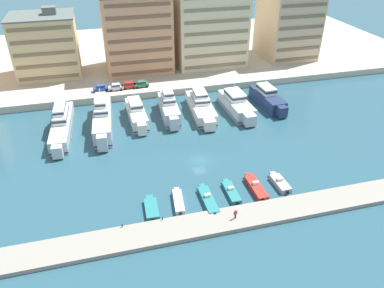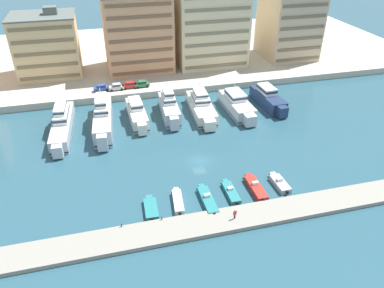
% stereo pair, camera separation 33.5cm
% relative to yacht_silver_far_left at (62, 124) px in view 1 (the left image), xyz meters
% --- Properties ---
extents(ground_plane, '(400.00, 400.00, 0.00)m').
position_rel_yacht_silver_far_left_xyz_m(ground_plane, '(27.07, -19.14, -2.18)').
color(ground_plane, '#285160').
extents(quay_promenade, '(180.00, 70.00, 1.89)m').
position_rel_yacht_silver_far_left_xyz_m(quay_promenade, '(27.07, 48.23, -1.24)').
color(quay_promenade, '#BCB29E').
rests_on(quay_promenade, ground).
extents(pier_dock, '(120.00, 5.29, 0.77)m').
position_rel_yacht_silver_far_left_xyz_m(pier_dock, '(27.07, -37.37, -1.80)').
color(pier_dock, gray).
rests_on(pier_dock, ground).
extents(yacht_silver_far_left, '(4.98, 22.81, 7.90)m').
position_rel_yacht_silver_far_left_xyz_m(yacht_silver_far_left, '(0.00, 0.00, 0.00)').
color(yacht_silver_far_left, silver).
rests_on(yacht_silver_far_left, ground).
extents(yacht_silver_left, '(5.25, 22.47, 8.74)m').
position_rel_yacht_silver_far_left_xyz_m(yacht_silver_left, '(9.10, 0.04, 0.39)').
color(yacht_silver_left, silver).
rests_on(yacht_silver_left, ground).
extents(yacht_ivory_mid_left, '(4.08, 16.24, 6.53)m').
position_rel_yacht_silver_far_left_xyz_m(yacht_ivory_mid_left, '(17.13, 1.45, -0.28)').
color(yacht_ivory_mid_left, silver).
rests_on(yacht_ivory_mid_left, ground).
extents(yacht_silver_center_left, '(4.38, 16.22, 8.21)m').
position_rel_yacht_silver_far_left_xyz_m(yacht_silver_center_left, '(25.11, 1.71, 0.18)').
color(yacht_silver_center_left, silver).
rests_on(yacht_silver_center_left, ground).
extents(yacht_ivory_center, '(5.68, 19.12, 7.36)m').
position_rel_yacht_silver_far_left_xyz_m(yacht_ivory_center, '(33.06, 1.05, -0.17)').
color(yacht_ivory_center, silver).
rests_on(yacht_ivory_center, ground).
extents(yacht_silver_center_right, '(5.31, 17.53, 6.62)m').
position_rel_yacht_silver_far_left_xyz_m(yacht_silver_center_right, '(42.08, -0.12, -0.25)').
color(yacht_silver_center_right, silver).
rests_on(yacht_silver_center_right, ground).
extents(yacht_navy_mid_right, '(4.90, 16.20, 6.67)m').
position_rel_yacht_silver_far_left_xyz_m(yacht_navy_mid_right, '(51.13, 1.24, -0.23)').
color(yacht_navy_mid_right, navy).
rests_on(yacht_navy_mid_right, ground).
extents(motorboat_teal_far_left, '(2.41, 6.28, 0.83)m').
position_rel_yacht_silver_far_left_xyz_m(motorboat_teal_far_left, '(15.16, -31.38, -1.80)').
color(motorboat_teal_far_left, teal).
rests_on(motorboat_teal_far_left, ground).
extents(motorboat_white_left, '(2.21, 6.84, 0.99)m').
position_rel_yacht_silver_far_left_xyz_m(motorboat_white_left, '(19.93, -30.95, -1.69)').
color(motorboat_white_left, white).
rests_on(motorboat_white_left, ground).
extents(motorboat_teal_mid_left, '(1.93, 8.31, 1.48)m').
position_rel_yacht_silver_far_left_xyz_m(motorboat_teal_mid_left, '(24.98, -31.83, -1.69)').
color(motorboat_teal_mid_left, teal).
rests_on(motorboat_teal_mid_left, ground).
extents(motorboat_teal_center_left, '(1.85, 6.93, 1.28)m').
position_rel_yacht_silver_far_left_xyz_m(motorboat_teal_center_left, '(29.63, -30.70, -1.76)').
color(motorboat_teal_center_left, teal).
rests_on(motorboat_teal_center_left, ground).
extents(motorboat_red_center, '(1.96, 7.99, 1.61)m').
position_rel_yacht_silver_far_left_xyz_m(motorboat_red_center, '(34.32, -30.78, -1.63)').
color(motorboat_red_center, red).
rests_on(motorboat_red_center, ground).
extents(motorboat_grey_center_right, '(2.20, 6.22, 1.56)m').
position_rel_yacht_silver_far_left_xyz_m(motorboat_grey_center_right, '(39.13, -30.66, -1.66)').
color(motorboat_grey_center_right, '#9EA3A8').
rests_on(motorboat_grey_center_right, ground).
extents(car_blue_far_left, '(4.23, 2.20, 1.80)m').
position_rel_yacht_silver_far_left_xyz_m(car_blue_far_left, '(9.64, 17.15, 0.68)').
color(car_blue_far_left, '#28428E').
rests_on(car_blue_far_left, quay_promenade).
extents(car_silver_left, '(4.13, 1.98, 1.80)m').
position_rel_yacht_silver_far_left_xyz_m(car_silver_left, '(13.62, 16.78, 0.68)').
color(car_silver_left, '#B7BCC1').
rests_on(car_silver_left, quay_promenade).
extents(car_red_mid_left, '(4.24, 2.23, 1.80)m').
position_rel_yacht_silver_far_left_xyz_m(car_red_mid_left, '(17.18, 17.18, 0.68)').
color(car_red_mid_left, red).
rests_on(car_red_mid_left, quay_promenade).
extents(car_green_center_left, '(4.20, 2.12, 1.80)m').
position_rel_yacht_silver_far_left_xyz_m(car_green_center_left, '(20.59, 17.09, 0.68)').
color(car_green_center_left, '#2D6642').
rests_on(car_green_center_left, quay_promenade).
extents(apartment_block_left, '(17.79, 14.62, 19.20)m').
position_rel_yacht_silver_far_left_xyz_m(apartment_block_left, '(-3.88, 33.81, 8.36)').
color(apartment_block_left, '#E0BC84').
rests_on(apartment_block_left, quay_promenade).
extents(apartment_block_mid_left, '(19.60, 17.10, 24.20)m').
position_rel_yacht_silver_far_left_xyz_m(apartment_block_mid_left, '(22.05, 32.61, 10.85)').
color(apartment_block_mid_left, tan).
rests_on(apartment_block_mid_left, quay_promenade).
extents(apartment_block_center_left, '(21.43, 16.03, 28.56)m').
position_rel_yacht_silver_far_left_xyz_m(apartment_block_center_left, '(44.25, 31.86, 13.03)').
color(apartment_block_center_left, beige).
rests_on(apartment_block_center_left, quay_promenade).
extents(apartment_block_center, '(16.25, 17.50, 25.14)m').
position_rel_yacht_silver_far_left_xyz_m(apartment_block_center, '(71.04, 31.92, 11.33)').
color(apartment_block_center, '#C6AD89').
rests_on(apartment_block_center, quay_promenade).
extents(pedestrian_near_edge, '(0.67, 0.35, 1.77)m').
position_rel_yacht_silver_far_left_xyz_m(pedestrian_near_edge, '(27.80, -37.64, -0.37)').
color(pedestrian_near_edge, '#282D3D').
rests_on(pedestrian_near_edge, pier_dock).
extents(bollard_west, '(0.20, 0.20, 0.61)m').
position_rel_yacht_silver_far_left_xyz_m(bollard_west, '(9.98, -34.97, -1.09)').
color(bollard_west, '#2D2D33').
rests_on(bollard_west, pier_dock).
extents(bollard_west_mid, '(0.20, 0.20, 0.61)m').
position_rel_yacht_silver_far_left_xyz_m(bollard_west_mid, '(16.39, -34.97, -1.09)').
color(bollard_west_mid, '#2D2D33').
rests_on(bollard_west_mid, pier_dock).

